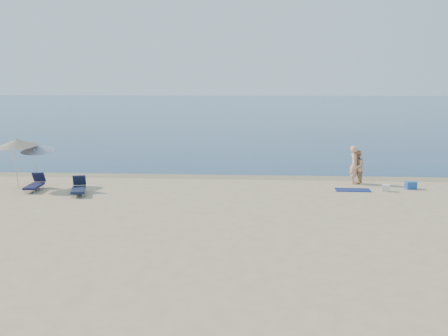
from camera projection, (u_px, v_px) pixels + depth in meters
The scene contains 11 objects.
sea at pixel (264, 107), 109.04m from camera, with size 240.00×160.00×0.01m, color navy.
wet_sand_strip at pixel (261, 177), 29.61m from camera, with size 240.00×1.60×0.00m, color #847254.
person_left at pixel (354, 165), 27.58m from camera, with size 0.69×0.45×1.90m, color #E19E7E.
person_right at pixel (357, 167), 27.63m from camera, with size 0.81×0.63×1.67m, color tan.
beach_towel at pixel (353, 190), 26.08m from camera, with size 1.59×0.88×0.03m, color #101A52.
white_bag at pixel (386, 188), 25.83m from camera, with size 0.35×0.30×0.30m, color silver.
blue_cooler at pixel (411, 185), 26.36m from camera, with size 0.49×0.35×0.35m, color #1D4BA0.
umbrella_near at pixel (38, 148), 26.96m from camera, with size 1.66×1.69×2.16m.
umbrella_far at pixel (17, 143), 26.33m from camera, with size 2.19×2.21×2.48m.
lounger_left at pixel (35, 184), 26.04m from camera, with size 0.69×1.75×0.75m.
lounger_right at pixel (79, 188), 25.13m from camera, with size 1.00×1.85×0.78m.
Camera 1 is at (0.12, -9.85, 5.05)m, focal length 45.00 mm.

